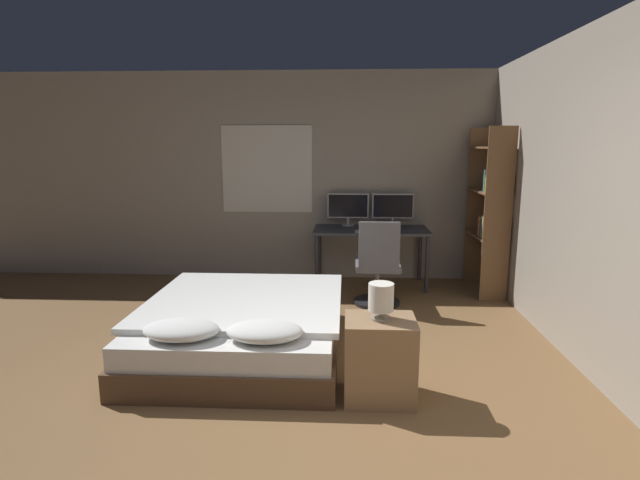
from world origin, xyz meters
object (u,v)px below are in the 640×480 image
(monitor_right, at_px, (393,207))
(bookshelf, at_px, (490,207))
(office_chair, at_px, (378,271))
(monitor_left, at_px, (348,207))
(computer_mouse, at_px, (397,231))
(bedside_lamp, at_px, (381,298))
(nightstand, at_px, (380,359))
(bed, at_px, (244,327))
(keyboard, at_px, (372,231))
(desk, at_px, (371,236))

(monitor_right, distance_m, bookshelf, 1.20)
(office_chair, bearing_deg, bookshelf, 22.46)
(monitor_left, bearing_deg, computer_mouse, -39.62)
(monitor_right, bearing_deg, bedside_lamp, -96.58)
(nightstand, xyz_separation_m, office_chair, (0.11, 2.08, 0.10))
(bed, height_order, monitor_right, monitor_right)
(bed, distance_m, monitor_left, 2.65)
(bed, relative_size, bedside_lamp, 7.56)
(keyboard, bearing_deg, office_chair, -85.84)
(nightstand, xyz_separation_m, bookshelf, (1.45, 2.64, 0.76))
(bedside_lamp, xyz_separation_m, monitor_right, (0.36, 3.13, 0.23))
(computer_mouse, height_order, office_chair, office_chair)
(office_chair, height_order, bookshelf, bookshelf)
(monitor_right, bearing_deg, computer_mouse, -89.22)
(nightstand, bearing_deg, bedside_lamp, 0.00)
(bed, distance_m, bookshelf, 3.30)
(nightstand, relative_size, bookshelf, 0.30)
(monitor_left, xyz_separation_m, monitor_right, (0.58, 0.00, 0.00))
(monitor_right, relative_size, office_chair, 0.55)
(nightstand, height_order, keyboard, keyboard)
(office_chair, bearing_deg, desk, 92.92)
(desk, bearing_deg, bedside_lamp, -91.43)
(keyboard, relative_size, bookshelf, 0.21)
(bedside_lamp, bearing_deg, computer_mouse, 82.08)
(office_chair, bearing_deg, bed, -132.68)
(monitor_right, height_order, computer_mouse, monitor_right)
(bookshelf, bearing_deg, keyboard, 179.68)
(bedside_lamp, height_order, computer_mouse, bedside_lamp)
(keyboard, distance_m, office_chair, 0.66)
(keyboard, bearing_deg, bookshelf, -0.32)
(monitor_left, xyz_separation_m, office_chair, (0.33, -1.05, -0.58))
(nightstand, relative_size, office_chair, 0.61)
(monitor_right, relative_size, bookshelf, 0.27)
(nightstand, relative_size, bedside_lamp, 2.29)
(keyboard, xyz_separation_m, office_chair, (0.04, -0.56, -0.34))
(monitor_right, bearing_deg, bookshelf, -24.21)
(computer_mouse, bearing_deg, monitor_left, 140.38)
(monitor_left, distance_m, office_chair, 1.24)
(monitor_left, bearing_deg, nightstand, -86.04)
(desk, xyz_separation_m, monitor_right, (0.29, 0.24, 0.33))
(nightstand, height_order, bookshelf, bookshelf)
(bedside_lamp, height_order, keyboard, bedside_lamp)
(bookshelf, bearing_deg, monitor_left, 163.61)
(bed, xyz_separation_m, keyboard, (1.19, 1.90, 0.51))
(monitor_left, relative_size, keyboard, 1.29)
(nightstand, relative_size, desk, 0.41)
(bedside_lamp, relative_size, monitor_right, 0.48)
(computer_mouse, distance_m, bookshelf, 1.13)
(desk, height_order, office_chair, office_chair)
(bedside_lamp, bearing_deg, monitor_right, 83.42)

